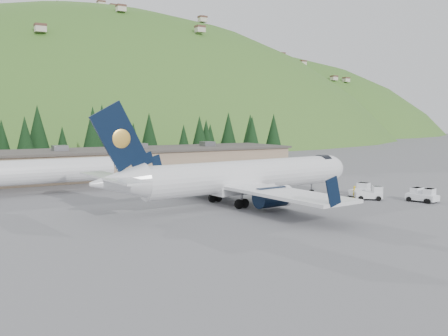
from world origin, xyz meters
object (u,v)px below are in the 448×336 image
at_px(airliner, 241,177).
at_px(ramp_worker, 354,192).
at_px(baggage_tug_b, 371,194).
at_px(baggage_tug_d, 423,196).
at_px(baggage_tug_c, 422,196).
at_px(baggage_tug_a, 361,190).
at_px(second_airliner, 14,172).
at_px(terminal_building, 115,162).

bearing_deg(airliner, ramp_worker, -18.17).
height_order(baggage_tug_b, baggage_tug_d, baggage_tug_b).
distance_m(baggage_tug_c, baggage_tug_d, 0.24).
bearing_deg(baggage_tug_a, baggage_tug_b, -129.89).
bearing_deg(baggage_tug_c, baggage_tug_d, 140.76).
xyz_separation_m(second_airliner, ramp_worker, (39.82, -25.92, -2.52)).
bearing_deg(ramp_worker, airliner, -49.91).
bearing_deg(second_airliner, baggage_tug_b, -35.09).
distance_m(baggage_tug_b, terminal_building, 48.96).
bearing_deg(airliner, baggage_tug_a, -15.23).
bearing_deg(terminal_building, airliner, -84.16).
bearing_deg(baggage_tug_d, baggage_tug_b, -153.27).
bearing_deg(baggage_tug_d, terminal_building, -169.44).
xyz_separation_m(airliner, baggage_tug_c, (21.19, -10.85, -2.59)).
bearing_deg(ramp_worker, baggage_tug_c, 89.93).
bearing_deg(baggage_tug_d, baggage_tug_a, -173.80).
height_order(baggage_tug_b, baggage_tug_c, baggage_tug_b).
bearing_deg(terminal_building, baggage_tug_a, -62.30).
height_order(airliner, baggage_tug_b, airliner).
bearing_deg(baggage_tug_c, second_airliner, 48.72).
height_order(baggage_tug_d, ramp_worker, baggage_tug_d).
bearing_deg(baggage_tug_b, second_airliner, -178.57).
relative_size(airliner, ramp_worker, 23.99).
height_order(airliner, baggage_tug_d, airliner).
distance_m(baggage_tug_a, baggage_tug_c, 8.25).
relative_size(baggage_tug_c, baggage_tug_d, 0.92).
xyz_separation_m(baggage_tug_a, terminal_building, (-21.74, 41.40, 1.81)).
relative_size(airliner, baggage_tug_b, 10.14).
distance_m(second_airliner, baggage_tug_c, 55.83).
bearing_deg(terminal_building, baggage_tug_d, -63.08).
bearing_deg(ramp_worker, second_airliner, -69.53).
relative_size(airliner, baggage_tug_c, 11.03).
distance_m(baggage_tug_a, ramp_worker, 1.90).
distance_m(second_airliner, baggage_tug_d, 55.84).
height_order(baggage_tug_a, ramp_worker, baggage_tug_a).
bearing_deg(terminal_building, baggage_tug_c, -62.86).
xyz_separation_m(second_airliner, baggage_tug_a, (41.65, -25.40, -2.51)).
distance_m(second_airliner, baggage_tug_b, 49.49).
bearing_deg(baggage_tug_c, terminal_building, 22.07).
bearing_deg(baggage_tug_d, second_airliner, -142.82).
relative_size(second_airliner, baggage_tug_b, 7.27).
xyz_separation_m(terminal_building, baggage_tug_d, (24.96, -49.14, -1.80)).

